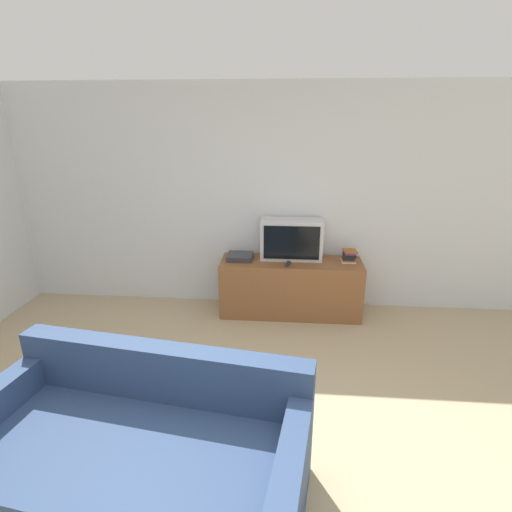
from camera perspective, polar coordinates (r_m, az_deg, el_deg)
wall_back at (r=4.73m, az=1.49°, el=8.06°), size 9.00×0.06×2.60m
tv_stand at (r=4.72m, az=4.95°, el=-4.46°), size 1.62×0.51×0.65m
television at (r=4.63m, az=5.09°, el=2.41°), size 0.71×0.30×0.46m
couch at (r=2.73m, az=-16.41°, el=-26.35°), size 2.08×1.26×0.85m
book_stack at (r=4.67m, az=13.12°, el=-0.02°), size 0.17×0.20×0.13m
remote_on_stand at (r=4.46m, az=4.58°, el=-1.19°), size 0.07×0.15×0.02m
set_top_box at (r=4.64m, az=-2.29°, el=-0.08°), size 0.29×0.27×0.06m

